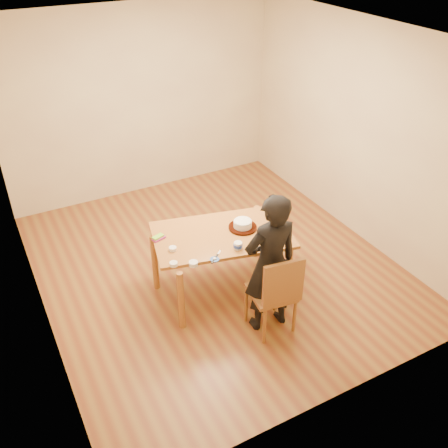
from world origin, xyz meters
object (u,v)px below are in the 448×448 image
cake_plate (243,227)px  person (270,264)px  dining_table (222,235)px  dining_chair (271,292)px  cake (243,224)px

cake_plate → person: person is taller
dining_table → dining_chair: (0.15, -0.78, -0.28)m
dining_table → person: (0.15, -0.73, 0.04)m
dining_table → cake_plate: cake_plate is taller
dining_chair → cake_plate: size_ratio=1.36×
cake_plate → person: 0.72m
dining_table → cake_plate: (0.25, -0.01, 0.03)m
cake_plate → dining_chair: bearing=-97.5°
dining_table → cake: (0.25, -0.01, 0.07)m
person → cake_plate: bearing=-93.9°
dining_chair → person: bearing=97.8°
person → dining_table: bearing=-74.3°
dining_chair → cake: 0.85m
dining_table → cake: size_ratio=7.31×
person → dining_chair: bearing=94.1°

